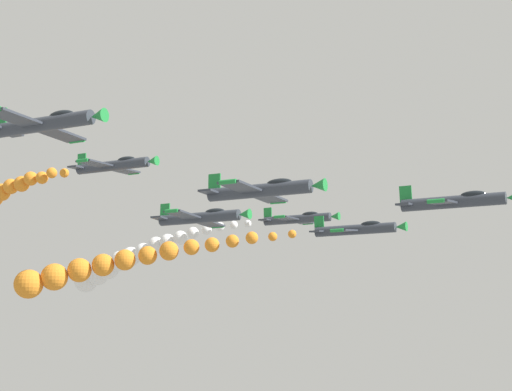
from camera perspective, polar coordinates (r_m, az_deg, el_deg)
airplane_lead at (r=71.45m, az=13.98°, el=-0.42°), size 9.54×10.35×2.57m
airplane_left_inner at (r=87.07m, az=7.18°, el=-2.41°), size 9.54×10.35×2.59m
smoke_trail_left_inner at (r=94.42m, az=-11.21°, el=-5.06°), size 12.52×30.65×7.54m
airplane_right_inner at (r=64.18m, az=0.36°, el=0.38°), size 9.56×10.35×2.32m
airplane_left_outer at (r=80.69m, az=-3.96°, el=-1.57°), size 9.57×10.35×2.33m
airplane_right_outer at (r=102.00m, az=3.03°, el=-1.67°), size 9.57×10.35×2.34m
smoke_trail_right_outer at (r=116.00m, az=-9.58°, el=-4.76°), size 3.97×29.37×8.72m
airplane_trailing at (r=61.41m, az=-14.89°, el=4.97°), size 9.56×10.35×2.32m
airplane_high_slot at (r=87.59m, az=-10.10°, el=2.13°), size 9.57×10.35×2.34m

